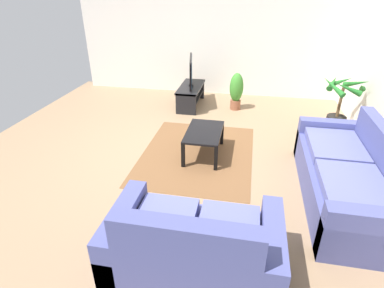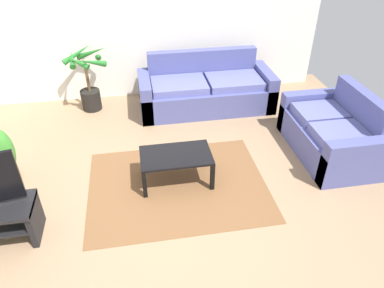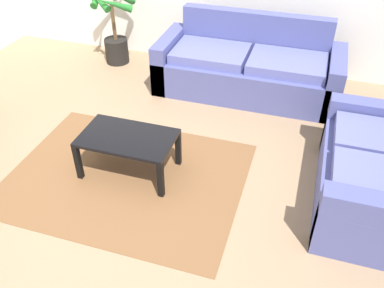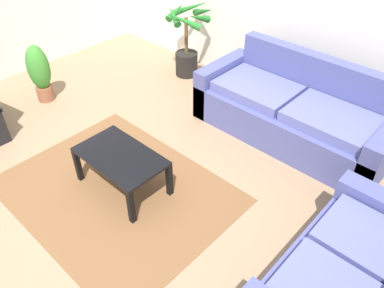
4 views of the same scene
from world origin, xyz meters
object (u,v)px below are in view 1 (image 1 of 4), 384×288
Objects in this scene: tv at (191,71)px; potted_palm at (340,109)px; couch_loveseat at (194,249)px; coffee_table at (204,134)px; potted_plant_small at (236,90)px; couch_main at (347,178)px; tv_stand at (191,93)px.

tv is 2.94m from potted_palm.
coffee_table is at bearing -173.35° from couch_loveseat.
couch_main is at bearing 28.41° from potted_plant_small.
tv is 2.22m from coffee_table.
couch_main is 2.17m from couch_loveseat.
tv_stand is 1.05× the size of potted_palm.
tv reaches higher than tv_stand.
tv_stand is at bearing -79.33° from tv.
potted_plant_small is at bearing -116.59° from potted_palm.
potted_plant_small is at bearing 88.47° from tv_stand.
potted_palm is (-3.37, 1.90, 0.19)m from couch_loveseat.
potted_palm is 2.02m from potted_plant_small.
potted_palm is (0.93, 2.77, 0.20)m from tv_stand.
couch_loveseat is 1.37× the size of tv_stand.
coffee_table is (-2.21, -0.26, 0.05)m from couch_loveseat.
potted_plant_small is (0.03, 0.96, -0.34)m from tv.
potted_palm is 1.35× the size of potted_plant_small.
tv_stand is 0.97m from potted_plant_small.
potted_palm reaches higher than couch_main.
tv reaches higher than potted_plant_small.
potted_plant_small is at bearing 170.41° from coffee_table.
potted_palm is at bearing 171.69° from couch_main.
couch_main is 3.81m from tv.
tv_stand is at bearing -168.51° from couch_loveseat.
couch_main is at bearing 131.83° from couch_loveseat.
tv reaches higher than couch_loveseat.
couch_loveseat is 1.54× the size of tv.
coffee_table is 0.83× the size of potted_palm.
tv is (-0.00, 0.00, 0.46)m from tv_stand.
tv_stand is 1.26× the size of coffee_table.
couch_main is 2.26× the size of tv.
couch_main reaches higher than potted_plant_small.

